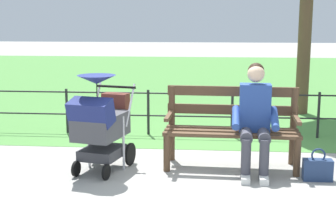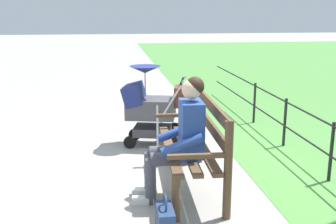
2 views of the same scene
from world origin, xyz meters
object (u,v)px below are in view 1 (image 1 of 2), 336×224
(stroller, at_px, (101,122))
(person_on_bench, at_px, (255,116))
(park_bench, at_px, (232,124))
(handbag, at_px, (318,169))

(stroller, bearing_deg, person_on_bench, -175.81)
(stroller, bearing_deg, park_bench, -166.97)
(park_bench, bearing_deg, stroller, 13.03)
(handbag, bearing_deg, person_on_bench, -19.81)
(park_bench, height_order, handbag, park_bench)
(stroller, bearing_deg, handbag, 177.30)
(park_bench, bearing_deg, person_on_bench, 139.16)
(park_bench, relative_size, person_on_bench, 1.27)
(person_on_bench, bearing_deg, stroller, 4.19)
(person_on_bench, xyz_separation_m, stroller, (1.79, 0.13, -0.08))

